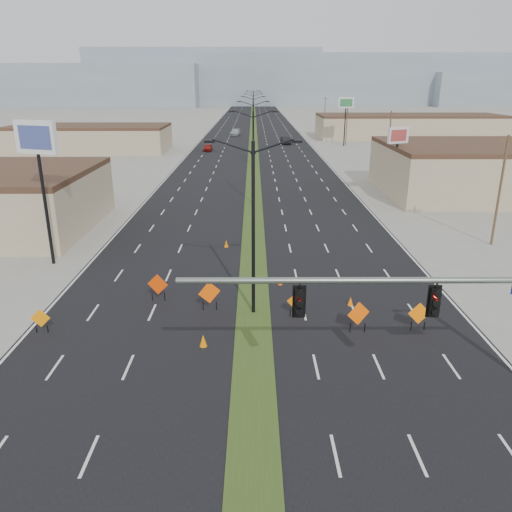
{
  "coord_description": "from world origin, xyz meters",
  "views": [
    {
      "loc": [
        0.02,
        -14.78,
        12.91
      ],
      "look_at": [
        0.16,
        13.0,
        3.2
      ],
      "focal_mm": 35.0,
      "sensor_mm": 36.0,
      "label": 1
    }
  ],
  "objects_px": {
    "streetlight_2": "(253,131)",
    "construction_sign_2": "(158,285)",
    "streetlight_0": "(253,224)",
    "construction_sign_1": "(209,293)",
    "streetlight_6": "(253,103)",
    "cone_1": "(280,281)",
    "streetlight_4": "(253,112)",
    "car_far": "(235,132)",
    "car_mid": "(286,140)",
    "pole_sign_west": "(37,148)",
    "construction_sign_0": "(40,319)",
    "pole_sign_east_far": "(346,106)",
    "cone_0": "(203,341)",
    "cone_3": "(226,244)",
    "pole_sign_east_near": "(398,142)",
    "construction_sign_3": "(296,303)",
    "construction_sign_5": "(419,314)",
    "car_left": "(208,148)",
    "cone_2": "(350,301)",
    "construction_sign_4": "(358,315)",
    "signal_mast": "(483,313)",
    "streetlight_1": "(253,155)",
    "streetlight_5": "(253,107)"
  },
  "relations": [
    {
      "from": "construction_sign_4",
      "to": "cone_2",
      "type": "xyz_separation_m",
      "value": [
        0.25,
        3.44,
        -0.78
      ]
    },
    {
      "from": "construction_sign_1",
      "to": "pole_sign_west",
      "type": "height_order",
      "value": "pole_sign_west"
    },
    {
      "from": "streetlight_6",
      "to": "pole_sign_east_near",
      "type": "bearing_deg",
      "value": -83.33
    },
    {
      "from": "streetlight_2",
      "to": "construction_sign_2",
      "type": "distance_m",
      "value": 54.78
    },
    {
      "from": "streetlight_6",
      "to": "construction_sign_3",
      "type": "height_order",
      "value": "streetlight_6"
    },
    {
      "from": "construction_sign_0",
      "to": "construction_sign_5",
      "type": "height_order",
      "value": "construction_sign_5"
    },
    {
      "from": "cone_3",
      "to": "pole_sign_east_near",
      "type": "relative_size",
      "value": 0.07
    },
    {
      "from": "pole_sign_west",
      "to": "car_far",
      "type": "bearing_deg",
      "value": 104.33
    },
    {
      "from": "car_left",
      "to": "pole_sign_east_far",
      "type": "bearing_deg",
      "value": 16.8
    },
    {
      "from": "car_left",
      "to": "car_mid",
      "type": "distance_m",
      "value": 19.91
    },
    {
      "from": "car_mid",
      "to": "pole_sign_east_near",
      "type": "distance_m",
      "value": 56.01
    },
    {
      "from": "construction_sign_2",
      "to": "cone_2",
      "type": "relative_size",
      "value": 3.1
    },
    {
      "from": "construction_sign_5",
      "to": "construction_sign_2",
      "type": "bearing_deg",
      "value": 161.79
    },
    {
      "from": "streetlight_5",
      "to": "streetlight_6",
      "type": "bearing_deg",
      "value": 90.0
    },
    {
      "from": "streetlight_4",
      "to": "car_far",
      "type": "distance_m",
      "value": 10.39
    },
    {
      "from": "construction_sign_4",
      "to": "cone_1",
      "type": "bearing_deg",
      "value": 98.54
    },
    {
      "from": "cone_3",
      "to": "pole_sign_east_far",
      "type": "xyz_separation_m",
      "value": [
        21.51,
        68.74,
        7.83
      ]
    },
    {
      "from": "car_far",
      "to": "streetlight_2",
      "type": "bearing_deg",
      "value": -77.63
    },
    {
      "from": "construction_sign_1",
      "to": "streetlight_6",
      "type": "bearing_deg",
      "value": 64.38
    },
    {
      "from": "streetlight_0",
      "to": "streetlight_2",
      "type": "xyz_separation_m",
      "value": [
        0.0,
        56.0,
        0.0
      ]
    },
    {
      "from": "pole_sign_east_far",
      "to": "pole_sign_west",
      "type": "bearing_deg",
      "value": -117.02
    },
    {
      "from": "streetlight_4",
      "to": "construction_sign_4",
      "type": "distance_m",
      "value": 114.72
    },
    {
      "from": "streetlight_5",
      "to": "streetlight_6",
      "type": "height_order",
      "value": "same"
    },
    {
      "from": "streetlight_6",
      "to": "construction_sign_5",
      "type": "xyz_separation_m",
      "value": [
        9.02,
        -170.29,
        -4.45
      ]
    },
    {
      "from": "streetlight_6",
      "to": "car_mid",
      "type": "xyz_separation_m",
      "value": [
        7.11,
        -83.12,
        -4.61
      ]
    },
    {
      "from": "car_left",
      "to": "cone_0",
      "type": "bearing_deg",
      "value": -84.2
    },
    {
      "from": "car_mid",
      "to": "pole_sign_west",
      "type": "xyz_separation_m",
      "value": [
        -22.16,
        -76.35,
        7.76
      ]
    },
    {
      "from": "pole_sign_west",
      "to": "construction_sign_3",
      "type": "bearing_deg",
      "value": -6.83
    },
    {
      "from": "streetlight_1",
      "to": "construction_sign_2",
      "type": "bearing_deg",
      "value": -102.69
    },
    {
      "from": "construction_sign_2",
      "to": "cone_1",
      "type": "height_order",
      "value": "construction_sign_2"
    },
    {
      "from": "streetlight_4",
      "to": "pole_sign_west",
      "type": "xyz_separation_m",
      "value": [
        -15.05,
        -103.47,
        3.16
      ]
    },
    {
      "from": "signal_mast",
      "to": "construction_sign_2",
      "type": "distance_m",
      "value": 19.0
    },
    {
      "from": "streetlight_6",
      "to": "car_far",
      "type": "bearing_deg",
      "value": -94.14
    },
    {
      "from": "construction_sign_0",
      "to": "cone_2",
      "type": "bearing_deg",
      "value": 8.57
    },
    {
      "from": "car_far",
      "to": "cone_1",
      "type": "distance_m",
      "value": 99.93
    },
    {
      "from": "construction_sign_0",
      "to": "cone_0",
      "type": "distance_m",
      "value": 9.06
    },
    {
      "from": "car_left",
      "to": "cone_1",
      "type": "bearing_deg",
      "value": -80.05
    },
    {
      "from": "car_left",
      "to": "pole_sign_east_near",
      "type": "xyz_separation_m",
      "value": [
        25.14,
        -43.25,
        5.93
      ]
    },
    {
      "from": "streetlight_2",
      "to": "cone_3",
      "type": "bearing_deg",
      "value": -92.95
    },
    {
      "from": "cone_3",
      "to": "pole_sign_east_near",
      "type": "height_order",
      "value": "pole_sign_east_near"
    },
    {
      "from": "car_far",
      "to": "pole_sign_east_near",
      "type": "distance_m",
      "value": 77.12
    },
    {
      "from": "cone_1",
      "to": "cone_3",
      "type": "height_order",
      "value": "cone_3"
    },
    {
      "from": "signal_mast",
      "to": "streetlight_4",
      "type": "distance_m",
      "value": 122.3
    },
    {
      "from": "car_far",
      "to": "cone_0",
      "type": "xyz_separation_m",
      "value": [
        2.04,
        -107.95,
        -0.41
      ]
    },
    {
      "from": "car_mid",
      "to": "pole_sign_east_near",
      "type": "relative_size",
      "value": 0.6
    },
    {
      "from": "streetlight_6",
      "to": "construction_sign_0",
      "type": "bearing_deg",
      "value": -93.86
    },
    {
      "from": "car_mid",
      "to": "pole_sign_east_far",
      "type": "xyz_separation_m",
      "value": [
        12.16,
        -3.76,
        7.32
      ]
    },
    {
      "from": "streetlight_0",
      "to": "streetlight_2",
      "type": "distance_m",
      "value": 56.0
    },
    {
      "from": "car_mid",
      "to": "construction_sign_5",
      "type": "bearing_deg",
      "value": -94.85
    },
    {
      "from": "construction_sign_2",
      "to": "car_far",
      "type": "bearing_deg",
      "value": 101.9
    }
  ]
}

